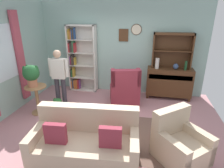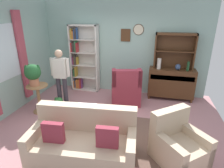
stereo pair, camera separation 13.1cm
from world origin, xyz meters
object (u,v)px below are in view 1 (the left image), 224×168
(potted_plant_large, at_px, (31,74))
(coffee_table, at_px, (101,117))
(sideboard_hutch, at_px, (173,46))
(vase_round, at_px, (176,66))
(sideboard, at_px, (169,82))
(book_stack, at_px, (102,114))
(vase_tall, at_px, (157,63))
(potted_plant_small, at_px, (58,103))
(armchair_floral, at_px, (180,144))
(person_reading, at_px, (59,75))
(plant_stand, at_px, (37,97))
(wingback_chair, at_px, (125,91))
(bottle_wine, at_px, (186,66))
(couch_floral, at_px, (86,143))
(bookshelf, at_px, (80,59))

(potted_plant_large, relative_size, coffee_table, 0.67)
(sideboard_hutch, xyz_separation_m, vase_round, (0.13, -0.18, -0.55))
(sideboard, relative_size, book_stack, 6.96)
(vase_tall, relative_size, coffee_table, 0.38)
(vase_tall, height_order, potted_plant_small, vase_tall)
(armchair_floral, height_order, person_reading, person_reading)
(coffee_table, distance_m, book_stack, 0.10)
(sideboard_hutch, distance_m, book_stack, 2.94)
(plant_stand, distance_m, potted_plant_large, 0.60)
(sideboard, bearing_deg, vase_tall, -168.37)
(wingback_chair, bearing_deg, book_stack, -100.18)
(wingback_chair, relative_size, person_reading, 0.67)
(bottle_wine, xyz_separation_m, potted_plant_small, (-3.31, -1.31, -0.86))
(vase_tall, distance_m, couch_floral, 3.20)
(bottle_wine, distance_m, armchair_floral, 2.66)
(potted_plant_large, bearing_deg, plant_stand, 22.60)
(bookshelf, relative_size, sideboard_hutch, 1.91)
(bookshelf, distance_m, couch_floral, 3.34)
(armchair_floral, bearing_deg, potted_plant_large, 164.36)
(sideboard, xyz_separation_m, potted_plant_small, (-2.92, -1.40, -0.31))
(armchair_floral, height_order, coffee_table, armchair_floral)
(couch_floral, height_order, coffee_table, couch_floral)
(couch_floral, relative_size, plant_stand, 2.53)
(sideboard, bearing_deg, vase_round, -27.17)
(couch_floral, height_order, book_stack, couch_floral)
(vase_tall, bearing_deg, sideboard_hutch, 25.89)
(potted_plant_large, distance_m, coffee_table, 2.03)
(coffee_table, bearing_deg, plant_stand, 165.52)
(sideboard_hutch, relative_size, person_reading, 0.71)
(sideboard_hutch, bearing_deg, vase_tall, -154.11)
(sideboard_hutch, bearing_deg, wingback_chair, -148.67)
(person_reading, xyz_separation_m, book_stack, (1.40, -0.98, -0.47))
(sideboard_hutch, relative_size, potted_plant_large, 2.05)
(bottle_wine, bearing_deg, sideboard, 167.11)
(wingback_chair, xyz_separation_m, potted_plant_small, (-1.68, -0.76, -0.19))
(vase_round, height_order, plant_stand, vase_round)
(bookshelf, distance_m, sideboard, 2.84)
(bottle_wine, relative_size, wingback_chair, 0.25)
(wingback_chair, distance_m, book_stack, 1.53)
(potted_plant_large, distance_m, book_stack, 2.03)
(plant_stand, bearing_deg, person_reading, 48.48)
(vase_tall, distance_m, vase_round, 0.52)
(armchair_floral, bearing_deg, couch_floral, -168.40)
(plant_stand, bearing_deg, wingback_chair, 25.60)
(vase_tall, distance_m, armchair_floral, 2.68)
(vase_round, bearing_deg, armchair_floral, -92.62)
(vase_round, height_order, couch_floral, vase_round)
(sideboard_hutch, xyz_separation_m, armchair_floral, (0.01, -2.72, -1.27))
(sideboard, distance_m, wingback_chair, 1.40)
(vase_tall, relative_size, wingback_chair, 0.29)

